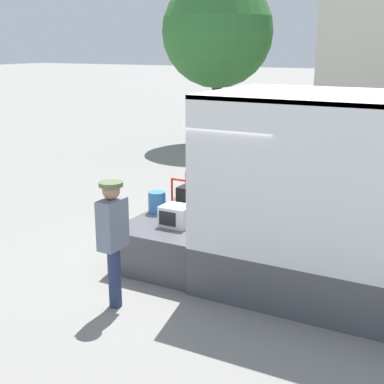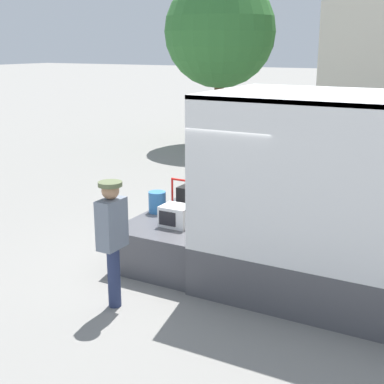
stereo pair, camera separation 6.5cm
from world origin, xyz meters
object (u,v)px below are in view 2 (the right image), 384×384
Objects in this scene: orange_bucket at (157,202)px; worker_person at (112,231)px; street_tree at (220,32)px; portable_generator at (197,199)px; microwave at (176,216)px.

orange_bucket is 2.17m from worker_person.
street_tree is (-4.35, 12.22, 2.91)m from worker_person.
microwave is at bearing -85.04° from portable_generator.
orange_bucket is at bearing -69.66° from street_tree.
street_tree reaches higher than portable_generator.
microwave is 1.62m from worker_person.
orange_bucket is at bearing 144.73° from microwave.
worker_person reaches higher than portable_generator.
street_tree is at bearing 109.61° from worker_person.
portable_generator is at bearing 94.96° from microwave.
microwave is 0.08× the size of street_tree.
microwave is 11.92m from street_tree.
microwave is 0.69× the size of portable_generator.
microwave is 0.26× the size of worker_person.
worker_person is (-0.07, -1.61, 0.23)m from microwave.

